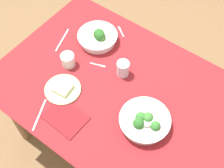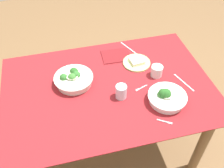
% 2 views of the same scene
% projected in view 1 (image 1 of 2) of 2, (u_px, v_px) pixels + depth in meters
% --- Properties ---
extents(ground_plane, '(6.00, 6.00, 0.00)m').
position_uv_depth(ground_plane, '(118.00, 142.00, 2.29)').
color(ground_plane, brown).
extents(dining_table, '(1.42, 0.97, 0.73)m').
position_uv_depth(dining_table, '(120.00, 101.00, 1.77)').
color(dining_table, maroon).
rests_on(dining_table, ground_plane).
extents(broccoli_bowl_far, '(0.27, 0.27, 0.10)m').
position_uv_depth(broccoli_bowl_far, '(145.00, 121.00, 1.53)').
color(broccoli_bowl_far, silver).
rests_on(broccoli_bowl_far, dining_table).
extents(broccoli_bowl_near, '(0.25, 0.25, 0.11)m').
position_uv_depth(broccoli_bowl_near, '(98.00, 37.00, 1.85)').
color(broccoli_bowl_near, white).
rests_on(broccoli_bowl_near, dining_table).
extents(bread_side_plate, '(0.20, 0.20, 0.04)m').
position_uv_depth(bread_side_plate, '(63.00, 89.00, 1.67)').
color(bread_side_plate, '#B7D684').
rests_on(bread_side_plate, dining_table).
extents(water_glass_center, '(0.07, 0.07, 0.09)m').
position_uv_depth(water_glass_center, '(123.00, 69.00, 1.70)').
color(water_glass_center, silver).
rests_on(water_glass_center, dining_table).
extents(water_glass_side, '(0.08, 0.08, 0.08)m').
position_uv_depth(water_glass_side, '(68.00, 60.00, 1.75)').
color(water_glass_side, silver).
rests_on(water_glass_side, dining_table).
extents(fork_by_far_bowl, '(0.09, 0.04, 0.00)m').
position_uv_depth(fork_by_far_bowl, '(98.00, 65.00, 1.77)').
color(fork_by_far_bowl, '#B7B7BC').
rests_on(fork_by_far_bowl, dining_table).
extents(fork_by_near_bowl, '(0.08, 0.06, 0.00)m').
position_uv_depth(fork_by_near_bowl, '(121.00, 31.00, 1.93)').
color(fork_by_near_bowl, '#B7B7BC').
rests_on(fork_by_near_bowl, dining_table).
extents(table_knife_left, '(0.07, 0.19, 0.00)m').
position_uv_depth(table_knife_left, '(62.00, 40.00, 1.88)').
color(table_knife_left, '#B7B7BC').
rests_on(table_knife_left, dining_table).
extents(table_knife_right, '(0.08, 0.18, 0.00)m').
position_uv_depth(table_knife_right, '(39.00, 115.00, 1.59)').
color(table_knife_right, '#B7B7BC').
rests_on(table_knife_right, dining_table).
extents(napkin_folded_upper, '(0.22, 0.17, 0.01)m').
position_uv_depth(napkin_folded_upper, '(66.00, 117.00, 1.58)').
color(napkin_folded_upper, maroon).
rests_on(napkin_folded_upper, dining_table).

